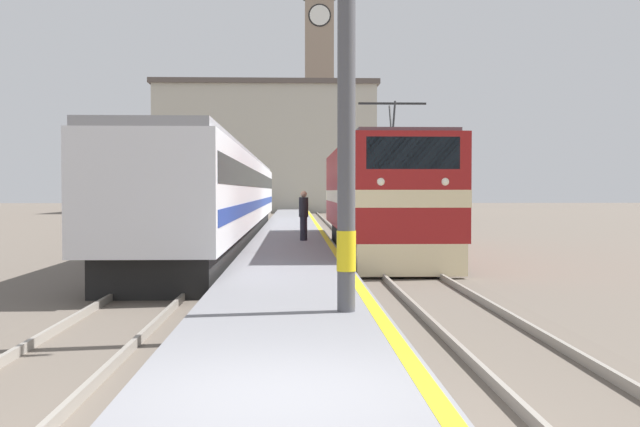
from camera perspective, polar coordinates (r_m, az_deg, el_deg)
The scene contains 10 objects.
ground_plane at distance 36.62m, azimuth -2.14°, elevation -1.73°, with size 200.00×200.00×0.00m, color #60564C.
platform at distance 31.62m, azimuth -2.16°, elevation -1.90°, with size 2.92×140.00×0.43m.
rail_track_near at distance 31.77m, azimuth 3.31°, elevation -2.21°, with size 2.83×140.00×0.16m.
rail_track_far at distance 31.77m, azimuth -7.30°, elevation -2.22°, with size 2.83×140.00×0.16m.
locomotive_train at distance 26.39m, azimuth 4.39°, elevation 1.22°, with size 2.92×15.98×4.85m.
passenger_train at distance 32.42m, azimuth -7.20°, elevation 1.30°, with size 2.92×36.03×3.65m.
catenary_mast at distance 11.35m, azimuth 2.39°, elevation 14.63°, with size 2.46×0.29×8.73m.
person_on_platform at distance 26.95m, azimuth -1.26°, elevation -0.06°, with size 0.34×0.34×1.79m.
clock_tower at distance 85.12m, azimuth -0.06°, elevation 9.68°, with size 3.94×3.94×26.56m.
station_building at distance 78.00m, azimuth -4.12°, elevation 4.99°, with size 22.70×9.22×13.25m.
Camera 1 is at (0.09, -6.56, 2.21)m, focal length 42.00 mm.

